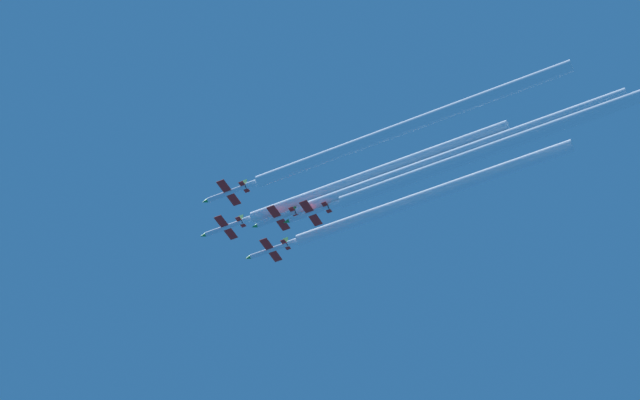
{
  "coord_description": "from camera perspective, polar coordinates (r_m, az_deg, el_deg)",
  "views": [
    {
      "loc": [
        -166.04,
        -101.59,
        1.21
      ],
      "look_at": [
        0.2,
        -20.1,
        198.52
      ],
      "focal_mm": 61.66,
      "sensor_mm": 36.0,
      "label": 1
    }
  ],
  "objects": [
    {
      "name": "jet_left_wingman",
      "position": [
        271.13,
        -4.92,
        0.33
      ],
      "size": [
        8.95,
        13.03,
        3.13
      ],
      "color": "silver"
    },
    {
      "name": "smoke_trail_slot",
      "position": [
        261.58,
        6.95,
        2.31
      ],
      "size": [
        2.96,
        83.45,
        2.96
      ],
      "color": "white"
    },
    {
      "name": "jet_slot",
      "position": [
        274.08,
        -2.33,
        -0.99
      ],
      "size": [
        8.95,
        13.03,
        3.13
      ],
      "color": "silver"
    },
    {
      "name": "smoke_trail_left_wingman",
      "position": [
        257.18,
        4.25,
        3.71
      ],
      "size": [
        2.96,
        82.28,
        2.96
      ],
      "color": "white"
    },
    {
      "name": "smoke_trail_high_trail",
      "position": [
        258.33,
        8.95,
        2.65
      ],
      "size": [
        2.96,
        84.35,
        2.96
      ],
      "color": "white"
    },
    {
      "name": "smoke_trail_right_wingman",
      "position": [
        272.24,
        5.44,
        0.18
      ],
      "size": [
        2.96,
        75.73,
        2.96
      ],
      "color": "white"
    },
    {
      "name": "jet_right_wingman",
      "position": [
        284.85,
        -2.72,
        -2.65
      ],
      "size": [
        8.95,
        13.03,
        3.13
      ],
      "color": "silver"
    },
    {
      "name": "jet_lead",
      "position": [
        281.99,
        -5.06,
        -1.47
      ],
      "size": [
        8.95,
        13.03,
        3.13
      ],
      "color": "silver"
    },
    {
      "name": "smoke_trail_lead",
      "position": [
        268.66,
        2.63,
        1.29
      ],
      "size": [
        2.96,
        70.99,
        2.96
      ],
      "color": "white"
    },
    {
      "name": "jet_high_trail",
      "position": [
        269.45,
        -0.65,
        -0.73
      ],
      "size": [
        8.95,
        13.03,
        3.13
      ],
      "color": "silver"
    }
  ]
}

